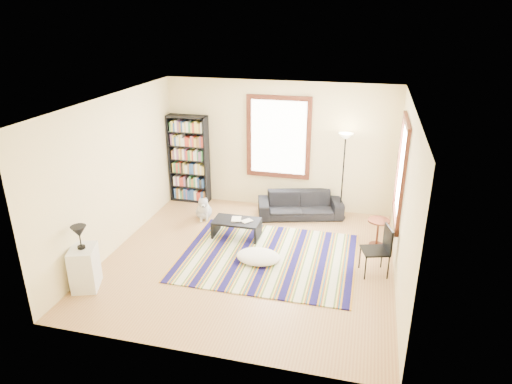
% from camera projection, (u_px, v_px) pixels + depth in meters
% --- Properties ---
extents(floor, '(5.00, 5.00, 0.10)m').
position_uv_depth(floor, '(249.00, 261.00, 8.17)').
color(floor, tan).
rests_on(floor, ground).
extents(ceiling, '(5.00, 5.00, 0.10)m').
position_uv_depth(ceiling, '(248.00, 99.00, 7.10)').
color(ceiling, white).
rests_on(ceiling, floor).
extents(wall_back, '(5.00, 0.10, 2.80)m').
position_uv_depth(wall_back, '(279.00, 145.00, 9.93)').
color(wall_back, beige).
rests_on(wall_back, floor).
extents(wall_front, '(5.00, 0.10, 2.80)m').
position_uv_depth(wall_front, '(192.00, 262.00, 5.34)').
color(wall_front, beige).
rests_on(wall_front, floor).
extents(wall_left, '(0.10, 5.00, 2.80)m').
position_uv_depth(wall_left, '(112.00, 174.00, 8.21)').
color(wall_left, beige).
rests_on(wall_left, floor).
extents(wall_right, '(0.10, 5.00, 2.80)m').
position_uv_depth(wall_right, '(408.00, 201.00, 7.06)').
color(wall_right, beige).
rests_on(wall_right, floor).
extents(window_back, '(1.20, 0.06, 1.60)m').
position_uv_depth(window_back, '(278.00, 137.00, 9.78)').
color(window_back, white).
rests_on(window_back, wall_back).
extents(window_right, '(0.06, 1.20, 1.60)m').
position_uv_depth(window_right, '(402.00, 171.00, 7.72)').
color(window_right, white).
rests_on(window_right, wall_right).
extents(rug, '(3.10, 2.48, 0.02)m').
position_uv_depth(rug, '(268.00, 257.00, 8.20)').
color(rug, '#110D42').
rests_on(rug, floor).
extents(sofa, '(1.16, 1.90, 0.52)m').
position_uv_depth(sofa, '(300.00, 205.00, 9.77)').
color(sofa, black).
rests_on(sofa, floor).
extents(bookshelf, '(0.90, 0.30, 2.00)m').
position_uv_depth(bookshelf, '(189.00, 159.00, 10.33)').
color(bookshelf, black).
rests_on(bookshelf, floor).
extents(coffee_table, '(0.94, 0.59, 0.36)m').
position_uv_depth(coffee_table, '(237.00, 229.00, 8.89)').
color(coffee_table, black).
rests_on(coffee_table, floor).
extents(book_a, '(0.28, 0.23, 0.02)m').
position_uv_depth(book_a, '(232.00, 219.00, 8.84)').
color(book_a, beige).
rests_on(book_a, coffee_table).
extents(book_b, '(0.25, 0.25, 0.02)m').
position_uv_depth(book_b, '(245.00, 220.00, 8.83)').
color(book_b, beige).
rests_on(book_b, coffee_table).
extents(floor_cushion, '(0.92, 0.79, 0.20)m').
position_uv_depth(floor_cushion, '(258.00, 257.00, 8.04)').
color(floor_cushion, white).
rests_on(floor_cushion, floor).
extents(floor_lamp, '(0.34, 0.34, 1.86)m').
position_uv_depth(floor_lamp, '(343.00, 177.00, 9.42)').
color(floor_lamp, black).
rests_on(floor_lamp, floor).
extents(side_table, '(0.51, 0.51, 0.54)m').
position_uv_depth(side_table, '(377.00, 233.00, 8.51)').
color(side_table, '#491C12').
rests_on(side_table, floor).
extents(folding_chair, '(0.52, 0.50, 0.86)m').
position_uv_depth(folding_chair, '(375.00, 251.00, 7.56)').
color(folding_chair, black).
rests_on(folding_chair, floor).
extents(white_cabinet, '(0.53, 0.60, 0.70)m').
position_uv_depth(white_cabinet, '(85.00, 268.00, 7.21)').
color(white_cabinet, silver).
rests_on(white_cabinet, floor).
extents(table_lamp, '(0.32, 0.32, 0.38)m').
position_uv_depth(table_lamp, '(80.00, 237.00, 7.01)').
color(table_lamp, black).
rests_on(table_lamp, white_cabinet).
extents(dog, '(0.53, 0.62, 0.53)m').
position_uv_depth(dog, '(204.00, 207.00, 9.65)').
color(dog, '#BABABA').
rests_on(dog, floor).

